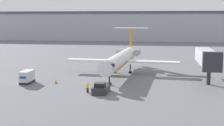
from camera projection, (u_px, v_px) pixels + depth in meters
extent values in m
plane|color=slate|center=(101.00, 94.00, 48.43)|extent=(600.00, 600.00, 0.00)
cube|color=#B2B2B7|center=(142.00, 27.00, 164.89)|extent=(180.00, 16.00, 14.19)
cube|color=#4C515B|center=(143.00, 13.00, 163.80)|extent=(180.00, 16.80, 1.20)
cylinder|color=white|center=(121.00, 59.00, 65.43)|extent=(4.25, 23.79, 2.72)
cone|color=white|center=(107.00, 68.00, 52.93)|extent=(2.85, 2.34, 2.72)
cube|color=black|center=(108.00, 65.00, 53.71)|extent=(2.35, 0.85, 0.44)
cone|color=white|center=(131.00, 52.00, 78.32)|extent=(2.63, 3.14, 2.44)
cube|color=orange|center=(121.00, 63.00, 65.55)|extent=(3.83, 21.41, 0.20)
cube|color=white|center=(153.00, 62.00, 65.23)|extent=(10.92, 3.03, 0.36)
cube|color=white|center=(91.00, 60.00, 68.09)|extent=(10.92, 3.03, 0.36)
cylinder|color=#ADADB7|center=(137.00, 53.00, 74.55)|extent=(1.78, 2.81, 1.60)
cylinder|color=#ADADB7|center=(120.00, 52.00, 75.43)|extent=(1.78, 2.81, 1.60)
cube|color=orange|center=(131.00, 37.00, 78.37)|extent=(0.38, 2.21, 4.70)
cube|color=white|center=(131.00, 28.00, 78.04)|extent=(8.55, 2.35, 0.20)
cylinder|color=black|center=(109.00, 80.00, 55.28)|extent=(0.24, 0.24, 1.92)
cylinder|color=black|center=(109.00, 84.00, 55.39)|extent=(0.80, 0.80, 0.40)
cylinder|color=black|center=(114.00, 68.00, 67.85)|extent=(0.24, 0.24, 1.92)
cylinder|color=black|center=(114.00, 72.00, 67.96)|extent=(0.80, 0.80, 0.40)
cylinder|color=black|center=(130.00, 69.00, 67.11)|extent=(0.24, 0.24, 1.92)
cylinder|color=black|center=(130.00, 72.00, 67.22)|extent=(0.80, 0.80, 0.40)
cube|color=#2D2D33|center=(101.00, 89.00, 49.35)|extent=(2.31, 4.16, 1.13)
cube|color=black|center=(100.00, 85.00, 48.32)|extent=(1.62, 1.50, 0.70)
cube|color=black|center=(103.00, 88.00, 51.32)|extent=(2.08, 0.30, 0.68)
cube|color=#232326|center=(27.00, 82.00, 56.73)|extent=(1.64, 3.57, 0.45)
cube|color=silver|center=(27.00, 76.00, 56.57)|extent=(1.64, 3.57, 1.87)
cube|color=navy|center=(23.00, 78.00, 54.80)|extent=(1.15, 0.04, 0.36)
cube|color=#232838|center=(88.00, 90.00, 49.45)|extent=(0.32, 0.20, 0.81)
cube|color=yellow|center=(88.00, 86.00, 49.34)|extent=(0.40, 0.24, 0.64)
sphere|color=tan|center=(88.00, 83.00, 49.28)|extent=(0.24, 0.24, 0.24)
cube|color=black|center=(56.00, 83.00, 56.82)|extent=(0.53, 0.53, 0.04)
cone|color=orange|center=(56.00, 81.00, 56.77)|extent=(0.38, 0.38, 0.66)
cylinder|color=#2D2D33|center=(209.00, 76.00, 55.52)|extent=(0.70, 0.70, 3.20)
cube|color=#B2B7BC|center=(206.00, 57.00, 58.94)|extent=(2.60, 13.06, 2.60)
cube|color=#2D2D33|center=(212.00, 62.00, 51.96)|extent=(3.20, 1.20, 3.38)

